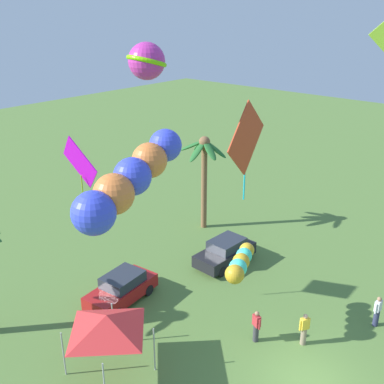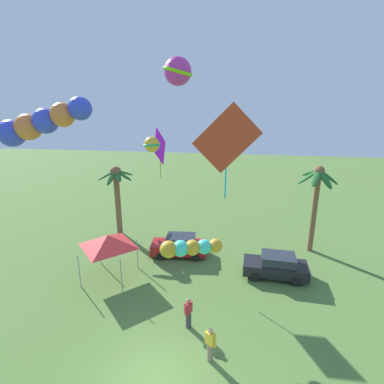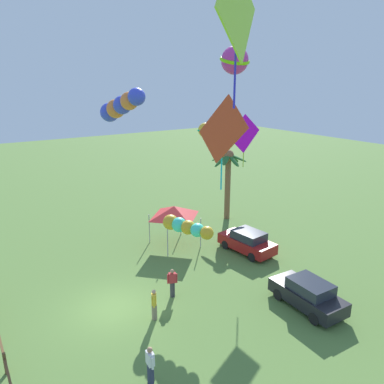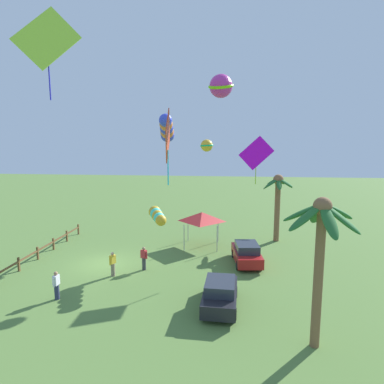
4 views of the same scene
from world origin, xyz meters
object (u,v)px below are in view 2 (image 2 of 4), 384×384
at_px(palm_tree_0, 117,186).
at_px(palm_tree_1, 317,189).
at_px(kite_tube_0, 41,123).
at_px(kite_diamond_4, 160,147).
at_px(kite_tube_5, 189,248).
at_px(parked_car_1, 276,266).
at_px(parked_car_0, 179,246).
at_px(festival_tent, 108,241).
at_px(kite_diamond_1, 227,140).
at_px(kite_ball_3, 152,144).
at_px(kite_ball_6, 178,71).
at_px(spectator_0, 210,344).
at_px(spectator_2, 188,313).

relative_size(palm_tree_0, palm_tree_1, 0.90).
distance_m(palm_tree_1, kite_tube_0, 17.43).
distance_m(kite_diamond_4, kite_tube_5, 8.31).
bearing_deg(parked_car_1, parked_car_0, 165.39).
xyz_separation_m(festival_tent, kite_diamond_1, (7.03, -1.48, 6.33)).
bearing_deg(parked_car_0, kite_tube_0, -126.27).
distance_m(palm_tree_0, parked_car_0, 7.27).
bearing_deg(parked_car_0, palm_tree_0, 153.78).
relative_size(kite_tube_0, kite_diamond_4, 1.25).
xyz_separation_m(kite_ball_3, kite_tube_5, (2.65, -3.06, -4.52)).
relative_size(kite_diamond_4, kite_ball_6, 1.81).
height_order(spectator_0, kite_ball_3, kite_ball_3).
height_order(palm_tree_0, kite_tube_0, kite_tube_0).
bearing_deg(parked_car_0, kite_diamond_1, -55.68).
distance_m(festival_tent, kite_tube_0, 7.80).
relative_size(spectator_0, kite_diamond_1, 0.35).
xyz_separation_m(kite_ball_3, kite_diamond_4, (-0.56, 3.51, -0.58)).
bearing_deg(spectator_2, kite_tube_0, 176.45).
height_order(palm_tree_1, kite_ball_3, kite_ball_3).
bearing_deg(kite_tube_5, spectator_0, -63.05).
bearing_deg(palm_tree_0, kite_ball_6, -37.52).
height_order(kite_tube_0, kite_tube_5, kite_tube_0).
height_order(spectator_0, kite_tube_0, kite_tube_0).
xyz_separation_m(festival_tent, kite_ball_6, (4.12, 1.52, 9.64)).
bearing_deg(festival_tent, parked_car_1, 9.86).
bearing_deg(kite_tube_0, kite_tube_5, 4.50).
xyz_separation_m(spectator_2, kite_tube_0, (-6.70, 0.42, 8.76)).
relative_size(spectator_0, spectator_2, 1.00).
relative_size(kite_diamond_4, kite_tube_5, 1.20).
bearing_deg(kite_diamond_1, kite_tube_5, -146.39).
bearing_deg(palm_tree_1, spectator_0, -119.61).
bearing_deg(spectator_2, festival_tent, 148.26).
xyz_separation_m(palm_tree_1, kite_diamond_1, (-6.05, -7.32, 4.07)).
xyz_separation_m(spectator_0, spectator_2, (-1.23, 1.72, 0.00)).
bearing_deg(kite_diamond_1, parked_car_0, 124.32).
distance_m(festival_tent, kite_ball_3, 6.48).
bearing_deg(kite_tube_0, spectator_2, -3.55).
distance_m(kite_diamond_4, kite_ball_6, 5.41).
relative_size(kite_ball_3, kite_ball_6, 0.59).
height_order(palm_tree_0, kite_diamond_1, kite_diamond_1).
height_order(kite_tube_0, kite_diamond_4, kite_tube_0).
bearing_deg(kite_ball_3, parked_car_1, 9.48).
relative_size(parked_car_1, festival_tent, 1.39).
bearing_deg(kite_ball_6, spectator_0, -68.10).
height_order(kite_diamond_1, kite_ball_3, kite_diamond_1).
bearing_deg(kite_diamond_1, parked_car_1, 45.98).
distance_m(spectator_0, spectator_2, 2.12).
relative_size(parked_car_0, spectator_0, 2.55).
bearing_deg(kite_diamond_4, palm_tree_1, 9.39).
relative_size(parked_car_1, spectator_2, 2.49).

